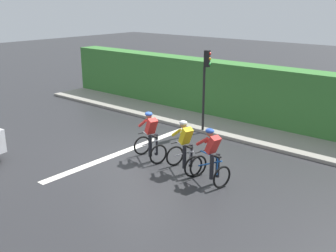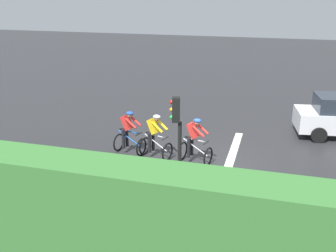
# 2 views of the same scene
# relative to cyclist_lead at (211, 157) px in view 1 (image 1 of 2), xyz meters

# --- Properties ---
(ground_plane) EXTENTS (80.00, 80.00, 0.00)m
(ground_plane) POSITION_rel_cyclist_lead_xyz_m (-0.17, -3.28, -0.80)
(ground_plane) COLOR #28282B
(sidewalk_kerb) EXTENTS (2.80, 23.78, 0.12)m
(sidewalk_kerb) POSITION_rel_cyclist_lead_xyz_m (-5.00, -1.28, -0.74)
(sidewalk_kerb) COLOR gray
(sidewalk_kerb) RESTS_ON ground
(stone_wall_low) EXTENTS (0.44, 23.78, 0.45)m
(stone_wall_low) POSITION_rel_cyclist_lead_xyz_m (-5.90, -1.28, -0.57)
(stone_wall_low) COLOR gray
(stone_wall_low) RESTS_ON ground
(hedge_wall) EXTENTS (1.10, 23.78, 2.53)m
(hedge_wall) POSITION_rel_cyclist_lead_xyz_m (-6.20, -1.28, 0.47)
(hedge_wall) COLOR #387533
(hedge_wall) RESTS_ON ground
(road_marking_stop_line) EXTENTS (7.00, 0.30, 0.01)m
(road_marking_stop_line) POSITION_rel_cyclist_lead_xyz_m (-0.17, -3.79, -0.79)
(road_marking_stop_line) COLOR silver
(road_marking_stop_line) RESTS_ON ground
(cyclist_lead) EXTENTS (0.90, 1.20, 1.66)m
(cyclist_lead) POSITION_rel_cyclist_lead_xyz_m (0.00, 0.00, 0.00)
(cyclist_lead) COLOR black
(cyclist_lead) RESTS_ON ground
(cyclist_second) EXTENTS (0.97, 1.23, 1.66)m
(cyclist_second) POSITION_rel_cyclist_lead_xyz_m (-0.12, -1.07, 0.00)
(cyclist_second) COLOR black
(cyclist_second) RESTS_ON ground
(cyclist_mid) EXTENTS (0.94, 1.22, 1.66)m
(cyclist_mid) POSITION_rel_cyclist_lead_xyz_m (-0.16, -2.55, 0.00)
(cyclist_mid) COLOR black
(cyclist_mid) RESTS_ON ground
(traffic_light_near_crossing) EXTENTS (0.24, 0.31, 3.34)m
(traffic_light_near_crossing) POSITION_rel_cyclist_lead_xyz_m (-3.69, -2.84, 1.43)
(traffic_light_near_crossing) COLOR black
(traffic_light_near_crossing) RESTS_ON ground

